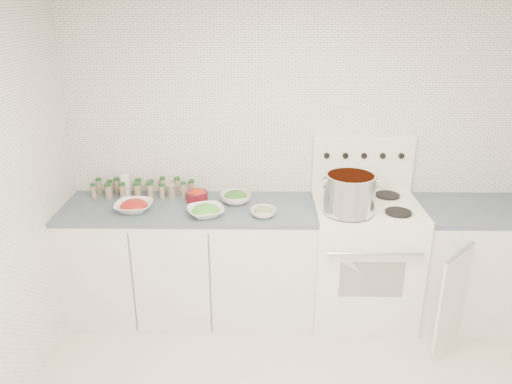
% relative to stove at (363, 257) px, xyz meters
% --- Properties ---
extents(room_walls, '(3.54, 3.04, 2.52)m').
position_rel_stove_xyz_m(room_walls, '(-0.48, -1.19, 1.06)').
color(room_walls, white).
rests_on(room_walls, ground).
extents(counter_left, '(1.85, 0.62, 0.90)m').
position_rel_stove_xyz_m(counter_left, '(-1.30, 0.00, -0.05)').
color(counter_left, white).
rests_on(counter_left, ground).
extents(stove, '(0.76, 0.70, 1.36)m').
position_rel_stove_xyz_m(stove, '(0.00, 0.00, 0.00)').
color(stove, white).
rests_on(stove, ground).
extents(counter_right, '(0.89, 0.91, 0.90)m').
position_rel_stove_xyz_m(counter_right, '(0.82, -0.00, -0.05)').
color(counter_right, white).
rests_on(counter_right, ground).
extents(stock_pot, '(0.37, 0.35, 0.27)m').
position_rel_stove_xyz_m(stock_pot, '(-0.17, -0.17, 0.59)').
color(stock_pot, silver).
rests_on(stock_pot, stove).
extents(bowl_tomato, '(0.27, 0.27, 0.09)m').
position_rel_stove_xyz_m(bowl_tomato, '(-1.68, -0.08, 0.44)').
color(bowl_tomato, white).
rests_on(bowl_tomato, counter_left).
extents(bowl_snowpea, '(0.32, 0.32, 0.08)m').
position_rel_stove_xyz_m(bowl_snowpea, '(-1.16, -0.16, 0.44)').
color(bowl_snowpea, white).
rests_on(bowl_snowpea, counter_left).
extents(bowl_broccoli, '(0.26, 0.26, 0.09)m').
position_rel_stove_xyz_m(bowl_broccoli, '(-0.96, 0.09, 0.45)').
color(bowl_broccoli, white).
rests_on(bowl_broccoli, counter_left).
extents(bowl_zucchini, '(0.19, 0.19, 0.07)m').
position_rel_stove_xyz_m(bowl_zucchini, '(-0.76, -0.16, 0.44)').
color(bowl_zucchini, white).
rests_on(bowl_zucchini, counter_left).
extents(bowl_pepper, '(0.16, 0.16, 0.10)m').
position_rel_stove_xyz_m(bowl_pepper, '(-1.25, 0.10, 0.45)').
color(bowl_pepper, maroon).
rests_on(bowl_pepper, counter_left).
extents(salt_canister, '(0.09, 0.09, 0.16)m').
position_rel_stove_xyz_m(salt_canister, '(-1.82, 0.24, 0.48)').
color(salt_canister, white).
rests_on(salt_canister, counter_left).
extents(tin_can, '(0.08, 0.08, 0.10)m').
position_rel_stove_xyz_m(tin_can, '(-1.45, 0.19, 0.45)').
color(tin_can, '#B7B39B').
rests_on(tin_can, counter_left).
extents(spice_cluster, '(0.78, 0.16, 0.14)m').
position_rel_stove_xyz_m(spice_cluster, '(-1.70, 0.21, 0.47)').
color(spice_cluster, gray).
rests_on(spice_cluster, counter_left).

